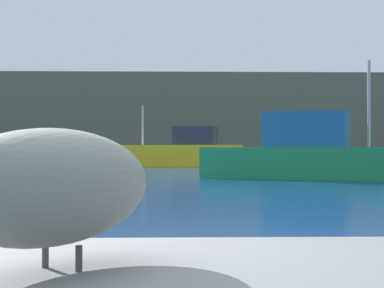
% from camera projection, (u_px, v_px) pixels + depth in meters
% --- Properties ---
extents(hillside_backdrop, '(140.00, 17.73, 9.56)m').
position_uv_depth(hillside_backdrop, '(166.00, 118.00, 80.43)').
color(hillside_backdrop, '#5B664C').
rests_on(hillside_backdrop, ground).
extents(pelican, '(1.07, 1.41, 0.87)m').
position_uv_depth(pelican, '(51.00, 185.00, 2.72)').
color(pelican, gray).
rests_on(pelican, pier_dock).
extents(fishing_boat_green, '(8.26, 5.29, 4.47)m').
position_uv_depth(fishing_boat_green, '(306.00, 154.00, 24.98)').
color(fishing_boat_green, '#1E8C4C').
rests_on(fishing_boat_green, ground).
extents(fishing_boat_yellow, '(8.07, 4.22, 3.84)m').
position_uv_depth(fishing_boat_yellow, '(182.00, 152.00, 40.09)').
color(fishing_boat_yellow, yellow).
rests_on(fishing_boat_yellow, ground).
extents(mooring_buoy, '(0.53, 0.53, 0.53)m').
position_uv_depth(mooring_buoy, '(28.00, 181.00, 18.22)').
color(mooring_buoy, '#E54C19').
rests_on(mooring_buoy, ground).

